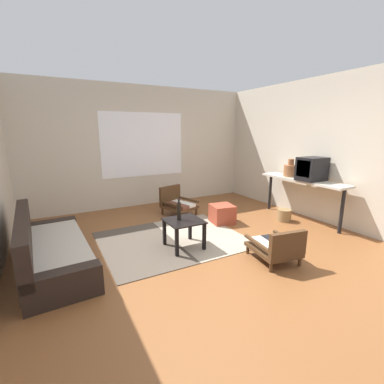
# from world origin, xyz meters

# --- Properties ---
(ground_plane) EXTENTS (7.80, 7.80, 0.00)m
(ground_plane) POSITION_xyz_m (0.00, 0.00, 0.00)
(ground_plane) COLOR brown
(far_wall_with_window) EXTENTS (5.60, 0.13, 2.70)m
(far_wall_with_window) POSITION_xyz_m (0.00, 3.06, 1.35)
(far_wall_with_window) COLOR beige
(far_wall_with_window) RESTS_ON ground
(side_wall_right) EXTENTS (0.12, 6.60, 2.70)m
(side_wall_right) POSITION_xyz_m (2.66, 0.30, 1.35)
(side_wall_right) COLOR beige
(side_wall_right) RESTS_ON ground
(area_rug) EXTENTS (2.21, 1.81, 0.01)m
(area_rug) POSITION_xyz_m (-0.31, 0.75, 0.01)
(area_rug) COLOR #4C4238
(area_rug) RESTS_ON ground
(couch) EXTENTS (0.86, 1.99, 0.72)m
(couch) POSITION_xyz_m (-2.06, 0.71, 0.22)
(couch) COLOR black
(couch) RESTS_ON ground
(coffee_table) EXTENTS (0.52, 0.52, 0.43)m
(coffee_table) POSITION_xyz_m (-0.29, 0.40, 0.34)
(coffee_table) COLOR black
(coffee_table) RESTS_ON ground
(armchair_by_window) EXTENTS (0.70, 0.77, 0.58)m
(armchair_by_window) POSITION_xyz_m (0.32, 1.94, 0.26)
(armchair_by_window) COLOR #472D19
(armchair_by_window) RESTS_ON ground
(armchair_striped_foreground) EXTENTS (0.62, 0.70, 0.50)m
(armchair_striped_foreground) POSITION_xyz_m (0.59, -0.59, 0.22)
(armchair_striped_foreground) COLOR #472D19
(armchair_striped_foreground) RESTS_ON ground
(ottoman_orange) EXTENTS (0.46, 0.46, 0.35)m
(ottoman_orange) POSITION_xyz_m (0.85, 1.04, 0.17)
(ottoman_orange) COLOR #993D28
(ottoman_orange) RESTS_ON ground
(console_shelf) EXTENTS (0.41, 1.78, 0.82)m
(console_shelf) POSITION_xyz_m (2.31, 0.47, 0.73)
(console_shelf) COLOR beige
(console_shelf) RESTS_ON ground
(crt_television) EXTENTS (0.48, 0.37, 0.43)m
(crt_television) POSITION_xyz_m (2.31, 0.30, 1.03)
(crt_television) COLOR black
(crt_television) RESTS_ON console_shelf
(clay_vase) EXTENTS (0.26, 0.26, 0.35)m
(clay_vase) POSITION_xyz_m (2.31, 0.79, 0.95)
(clay_vase) COLOR #935B38
(clay_vase) RESTS_ON console_shelf
(glass_bottle) EXTENTS (0.06, 0.06, 0.32)m
(glass_bottle) POSITION_xyz_m (-0.34, 0.45, 0.57)
(glass_bottle) COLOR black
(glass_bottle) RESTS_ON coffee_table
(wicker_basket) EXTENTS (0.26, 0.26, 0.23)m
(wicker_basket) POSITION_xyz_m (1.98, 0.55, 0.12)
(wicker_basket) COLOR olive
(wicker_basket) RESTS_ON ground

